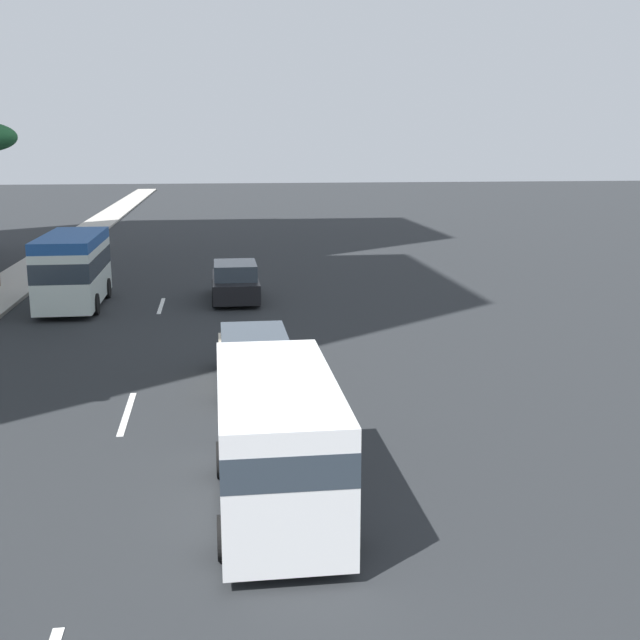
# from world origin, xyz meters

# --- Properties ---
(ground_plane) EXTENTS (198.00, 198.00, 0.00)m
(ground_plane) POSITION_xyz_m (31.50, 0.00, 0.00)
(ground_plane) COLOR #26282B
(lane_stripe_mid) EXTENTS (3.20, 0.16, 0.01)m
(lane_stripe_mid) POSITION_xyz_m (14.89, 0.00, 0.01)
(lane_stripe_mid) COLOR silver
(lane_stripe_mid) RESTS_ON ground_plane
(lane_stripe_far) EXTENTS (3.20, 0.16, 0.01)m
(lane_stripe_far) POSITION_xyz_m (28.17, 0.00, 0.01)
(lane_stripe_far) COLOR silver
(lane_stripe_far) RESTS_ON ground_plane
(van_lead) EXTENTS (5.36, 2.17, 2.48)m
(van_lead) POSITION_xyz_m (9.19, -3.25, 1.42)
(van_lead) COLOR white
(van_lead) RESTS_ON ground_plane
(car_second) EXTENTS (4.61, 1.96, 1.53)m
(car_second) POSITION_xyz_m (16.90, -3.22, 0.73)
(car_second) COLOR beige
(car_second) RESTS_ON ground_plane
(minibus_third) EXTENTS (6.11, 2.33, 2.93)m
(minibus_third) POSITION_xyz_m (28.52, 3.44, 1.61)
(minibus_third) COLOR silver
(minibus_third) RESTS_ON ground_plane
(car_fifth) EXTENTS (4.70, 1.97, 1.61)m
(car_fifth) POSITION_xyz_m (29.08, -3.05, 0.77)
(car_fifth) COLOR black
(car_fifth) RESTS_ON ground_plane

